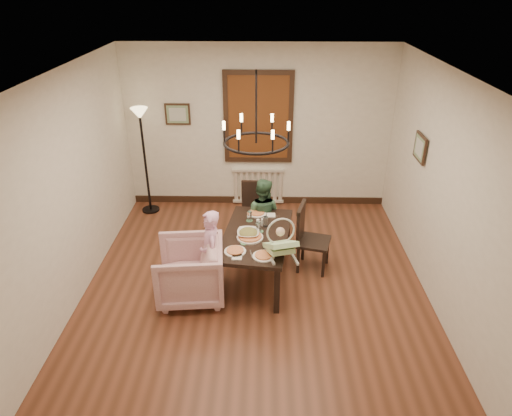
{
  "coord_description": "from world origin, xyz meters",
  "views": [
    {
      "loc": [
        0.11,
        -4.98,
        3.75
      ],
      "look_at": [
        0.01,
        0.24,
        1.05
      ],
      "focal_mm": 32.0,
      "sensor_mm": 36.0,
      "label": 1
    }
  ],
  "objects_px": {
    "baby_bouncer": "(280,243)",
    "floor_lamp": "(145,163)",
    "seated_man": "(262,221)",
    "dining_table": "(256,239)",
    "chair_right": "(314,238)",
    "drinking_glass": "(259,227)",
    "armchair": "(190,271)",
    "elderly_woman": "(211,259)",
    "chair_far": "(254,213)"
  },
  "relations": [
    {
      "from": "floor_lamp",
      "to": "elderly_woman",
      "type": "bearing_deg",
      "value": -59.3
    },
    {
      "from": "chair_far",
      "to": "chair_right",
      "type": "relative_size",
      "value": 0.94
    },
    {
      "from": "chair_right",
      "to": "seated_man",
      "type": "distance_m",
      "value": 0.87
    },
    {
      "from": "chair_far",
      "to": "drinking_glass",
      "type": "xyz_separation_m",
      "value": [
        0.08,
        -0.99,
        0.31
      ]
    },
    {
      "from": "floor_lamp",
      "to": "baby_bouncer",
      "type": "bearing_deg",
      "value": -48.12
    },
    {
      "from": "elderly_woman",
      "to": "chair_far",
      "type": "bearing_deg",
      "value": 143.9
    },
    {
      "from": "baby_bouncer",
      "to": "floor_lamp",
      "type": "bearing_deg",
      "value": 116.11
    },
    {
      "from": "dining_table",
      "to": "floor_lamp",
      "type": "distance_m",
      "value": 2.75
    },
    {
      "from": "chair_right",
      "to": "armchair",
      "type": "height_order",
      "value": "chair_right"
    },
    {
      "from": "drinking_glass",
      "to": "elderly_woman",
      "type": "bearing_deg",
      "value": -151.77
    },
    {
      "from": "baby_bouncer",
      "to": "floor_lamp",
      "type": "xyz_separation_m",
      "value": [
        -2.21,
        2.46,
        0.04
      ]
    },
    {
      "from": "dining_table",
      "to": "seated_man",
      "type": "distance_m",
      "value": 0.75
    },
    {
      "from": "floor_lamp",
      "to": "seated_man",
      "type": "bearing_deg",
      "value": -31.7
    },
    {
      "from": "baby_bouncer",
      "to": "dining_table",
      "type": "bearing_deg",
      "value": 104.96
    },
    {
      "from": "dining_table",
      "to": "chair_right",
      "type": "relative_size",
      "value": 1.62
    },
    {
      "from": "elderly_woman",
      "to": "floor_lamp",
      "type": "distance_m",
      "value": 2.65
    },
    {
      "from": "chair_right",
      "to": "armchair",
      "type": "distance_m",
      "value": 1.76
    },
    {
      "from": "seated_man",
      "to": "chair_far",
      "type": "bearing_deg",
      "value": -50.02
    },
    {
      "from": "elderly_woman",
      "to": "floor_lamp",
      "type": "bearing_deg",
      "value": -163.72
    },
    {
      "from": "seated_man",
      "to": "baby_bouncer",
      "type": "distance_m",
      "value": 1.32
    },
    {
      "from": "armchair",
      "to": "drinking_glass",
      "type": "xyz_separation_m",
      "value": [
        0.87,
        0.46,
        0.39
      ]
    },
    {
      "from": "elderly_woman",
      "to": "floor_lamp",
      "type": "height_order",
      "value": "floor_lamp"
    },
    {
      "from": "armchair",
      "to": "dining_table",
      "type": "bearing_deg",
      "value": 111.51
    },
    {
      "from": "chair_far",
      "to": "dining_table",
      "type": "bearing_deg",
      "value": -85.7
    },
    {
      "from": "dining_table",
      "to": "baby_bouncer",
      "type": "height_order",
      "value": "baby_bouncer"
    },
    {
      "from": "chair_right",
      "to": "baby_bouncer",
      "type": "relative_size",
      "value": 1.92
    },
    {
      "from": "chair_far",
      "to": "chair_right",
      "type": "height_order",
      "value": "chair_right"
    },
    {
      "from": "dining_table",
      "to": "chair_right",
      "type": "bearing_deg",
      "value": 24.58
    },
    {
      "from": "chair_right",
      "to": "baby_bouncer",
      "type": "height_order",
      "value": "baby_bouncer"
    },
    {
      "from": "dining_table",
      "to": "armchair",
      "type": "relative_size",
      "value": 1.86
    },
    {
      "from": "chair_right",
      "to": "floor_lamp",
      "type": "xyz_separation_m",
      "value": [
        -2.7,
        1.72,
        0.41
      ]
    },
    {
      "from": "armchair",
      "to": "elderly_woman",
      "type": "height_order",
      "value": "elderly_woman"
    },
    {
      "from": "dining_table",
      "to": "floor_lamp",
      "type": "xyz_separation_m",
      "value": [
        -1.91,
        1.96,
        0.29
      ]
    },
    {
      "from": "elderly_woman",
      "to": "drinking_glass",
      "type": "height_order",
      "value": "elderly_woman"
    },
    {
      "from": "elderly_woman",
      "to": "floor_lamp",
      "type": "xyz_separation_m",
      "value": [
        -1.33,
        2.25,
        0.42
      ]
    },
    {
      "from": "dining_table",
      "to": "chair_far",
      "type": "height_order",
      "value": "chair_far"
    },
    {
      "from": "chair_right",
      "to": "elderly_woman",
      "type": "xyz_separation_m",
      "value": [
        -1.37,
        -0.53,
        -0.01
      ]
    },
    {
      "from": "dining_table",
      "to": "seated_man",
      "type": "relative_size",
      "value": 1.66
    },
    {
      "from": "dining_table",
      "to": "baby_bouncer",
      "type": "relative_size",
      "value": 3.1
    },
    {
      "from": "baby_bouncer",
      "to": "drinking_glass",
      "type": "height_order",
      "value": "baby_bouncer"
    },
    {
      "from": "elderly_woman",
      "to": "baby_bouncer",
      "type": "xyz_separation_m",
      "value": [
        0.88,
        -0.22,
        0.38
      ]
    },
    {
      "from": "elderly_woman",
      "to": "seated_man",
      "type": "height_order",
      "value": "elderly_woman"
    },
    {
      "from": "elderly_woman",
      "to": "dining_table",
      "type": "bearing_deg",
      "value": 102.37
    },
    {
      "from": "chair_right",
      "to": "drinking_glass",
      "type": "bearing_deg",
      "value": 120.38
    },
    {
      "from": "chair_right",
      "to": "drinking_glass",
      "type": "relative_size",
      "value": 6.49
    },
    {
      "from": "seated_man",
      "to": "floor_lamp",
      "type": "distance_m",
      "value": 2.37
    },
    {
      "from": "dining_table",
      "to": "drinking_glass",
      "type": "height_order",
      "value": "drinking_glass"
    },
    {
      "from": "dining_table",
      "to": "chair_far",
      "type": "bearing_deg",
      "value": 100.52
    },
    {
      "from": "baby_bouncer",
      "to": "drinking_glass",
      "type": "xyz_separation_m",
      "value": [
        -0.27,
        0.54,
        -0.09
      ]
    },
    {
      "from": "seated_man",
      "to": "drinking_glass",
      "type": "relative_size",
      "value": 6.34
    }
  ]
}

